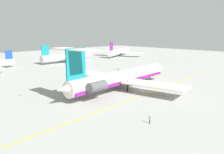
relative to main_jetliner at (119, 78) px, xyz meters
The scene contains 9 objects.
ground 7.60m from the main_jetliner, 52.30° to the right, with size 308.84×308.84×0.00m, color #9E9E99.
main_jetliner is the anchor object (origin of this frame).
airliner_mid_right 68.86m from the main_jetliner, 67.55° to the left, with size 33.92×33.43×10.18m.
airliner_far_right 95.83m from the main_jetliner, 42.76° to the left, with size 33.48×33.70×10.40m.
ground_crew_near_nose 27.97m from the main_jetliner, 46.33° to the left, with size 0.40×0.29×1.79m.
ground_crew_near_tail 31.23m from the main_jetliner, 43.52° to the left, with size 0.26×0.41×1.65m.
ground_crew_portside 26.71m from the main_jetliner, 123.86° to the right, with size 0.27×0.41×1.69m.
safety_cone_nose 28.09m from the main_jetliner, 148.85° to the left, with size 0.40×0.40×0.55m, color #EA590F.
taxiway_centreline 9.77m from the main_jetliner, 81.77° to the right, with size 100.76×0.36×0.01m, color gold.
Camera 1 is at (-53.71, -41.17, 17.49)m, focal length 37.16 mm.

